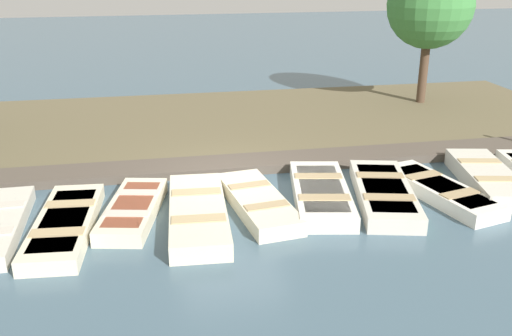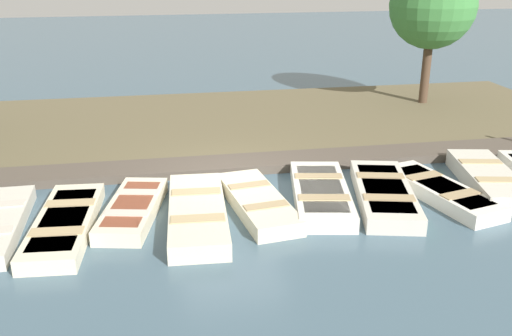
{
  "view_description": "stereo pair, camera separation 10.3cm",
  "coord_description": "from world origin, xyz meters",
  "px_view_note": "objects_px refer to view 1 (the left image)",
  "views": [
    {
      "loc": [
        12.17,
        -1.73,
        5.13
      ],
      "look_at": [
        0.56,
        0.48,
        0.65
      ],
      "focal_mm": 40.0,
      "sensor_mm": 36.0,
      "label": 1
    },
    {
      "loc": [
        12.19,
        -1.63,
        5.13
      ],
      "look_at": [
        0.56,
        0.48,
        0.65
      ],
      "focal_mm": 40.0,
      "sensor_mm": 36.0,
      "label": 2
    }
  ],
  "objects_px": {
    "rowboat_2": "(65,224)",
    "rowboat_8": "(440,190)",
    "rowboat_5": "(258,202)",
    "rowboat_6": "(321,193)",
    "rowboat_3": "(133,209)",
    "rowboat_9": "(487,178)",
    "rowboat_7": "(384,193)",
    "park_tree_left": "(430,6)",
    "rowboat_4": "(198,213)"
  },
  "relations": [
    {
      "from": "rowboat_7",
      "to": "rowboat_8",
      "type": "distance_m",
      "value": 1.31
    },
    {
      "from": "rowboat_6",
      "to": "rowboat_9",
      "type": "height_order",
      "value": "rowboat_9"
    },
    {
      "from": "rowboat_3",
      "to": "rowboat_9",
      "type": "bearing_deg",
      "value": 103.1
    },
    {
      "from": "rowboat_5",
      "to": "rowboat_2",
      "type": "bearing_deg",
      "value": -93.27
    },
    {
      "from": "rowboat_2",
      "to": "rowboat_6",
      "type": "bearing_deg",
      "value": 99.48
    },
    {
      "from": "rowboat_4",
      "to": "rowboat_7",
      "type": "distance_m",
      "value": 4.12
    },
    {
      "from": "rowboat_3",
      "to": "park_tree_left",
      "type": "bearing_deg",
      "value": 138.63
    },
    {
      "from": "rowboat_5",
      "to": "rowboat_9",
      "type": "xyz_separation_m",
      "value": [
        -0.27,
        5.51,
        0.04
      ]
    },
    {
      "from": "rowboat_8",
      "to": "park_tree_left",
      "type": "relative_size",
      "value": 0.66
    },
    {
      "from": "rowboat_3",
      "to": "rowboat_5",
      "type": "relative_size",
      "value": 0.93
    },
    {
      "from": "rowboat_4",
      "to": "rowboat_6",
      "type": "height_order",
      "value": "rowboat_4"
    },
    {
      "from": "rowboat_5",
      "to": "rowboat_6",
      "type": "distance_m",
      "value": 1.45
    },
    {
      "from": "rowboat_3",
      "to": "rowboat_8",
      "type": "distance_m",
      "value": 6.72
    },
    {
      "from": "rowboat_6",
      "to": "rowboat_8",
      "type": "relative_size",
      "value": 1.04
    },
    {
      "from": "rowboat_5",
      "to": "rowboat_6",
      "type": "bearing_deg",
      "value": 88.73
    },
    {
      "from": "rowboat_5",
      "to": "park_tree_left",
      "type": "distance_m",
      "value": 10.97
    },
    {
      "from": "rowboat_5",
      "to": "rowboat_7",
      "type": "height_order",
      "value": "rowboat_7"
    },
    {
      "from": "rowboat_5",
      "to": "rowboat_8",
      "type": "xyz_separation_m",
      "value": [
        0.14,
        4.11,
        -0.0
      ]
    },
    {
      "from": "rowboat_5",
      "to": "rowboat_6",
      "type": "relative_size",
      "value": 0.93
    },
    {
      "from": "rowboat_7",
      "to": "rowboat_9",
      "type": "bearing_deg",
      "value": 110.85
    },
    {
      "from": "rowboat_4",
      "to": "rowboat_8",
      "type": "relative_size",
      "value": 1.09
    },
    {
      "from": "rowboat_9",
      "to": "park_tree_left",
      "type": "height_order",
      "value": "park_tree_left"
    },
    {
      "from": "rowboat_3",
      "to": "rowboat_7",
      "type": "distance_m",
      "value": 5.41
    },
    {
      "from": "rowboat_8",
      "to": "rowboat_3",
      "type": "bearing_deg",
      "value": -106.27
    },
    {
      "from": "rowboat_3",
      "to": "rowboat_8",
      "type": "height_order",
      "value": "rowboat_8"
    },
    {
      "from": "rowboat_2",
      "to": "rowboat_5",
      "type": "height_order",
      "value": "rowboat_5"
    },
    {
      "from": "rowboat_3",
      "to": "rowboat_6",
      "type": "relative_size",
      "value": 0.86
    },
    {
      "from": "rowboat_5",
      "to": "rowboat_7",
      "type": "xyz_separation_m",
      "value": [
        0.07,
        2.81,
        0.01
      ]
    },
    {
      "from": "rowboat_7",
      "to": "park_tree_left",
      "type": "bearing_deg",
      "value": 162.68
    },
    {
      "from": "park_tree_left",
      "to": "rowboat_9",
      "type": "bearing_deg",
      "value": -14.19
    },
    {
      "from": "rowboat_5",
      "to": "rowboat_3",
      "type": "bearing_deg",
      "value": -101.01
    },
    {
      "from": "rowboat_6",
      "to": "rowboat_8",
      "type": "distance_m",
      "value": 2.69
    },
    {
      "from": "rowboat_6",
      "to": "rowboat_7",
      "type": "distance_m",
      "value": 1.39
    },
    {
      "from": "rowboat_7",
      "to": "rowboat_8",
      "type": "bearing_deg",
      "value": 100.77
    },
    {
      "from": "rowboat_6",
      "to": "rowboat_4",
      "type": "bearing_deg",
      "value": -68.77
    },
    {
      "from": "rowboat_3",
      "to": "park_tree_left",
      "type": "relative_size",
      "value": 0.59
    },
    {
      "from": "rowboat_5",
      "to": "rowboat_6",
      "type": "xyz_separation_m",
      "value": [
        -0.17,
        1.44,
        0.01
      ]
    },
    {
      "from": "rowboat_3",
      "to": "rowboat_9",
      "type": "distance_m",
      "value": 8.11
    },
    {
      "from": "rowboat_2",
      "to": "rowboat_8",
      "type": "xyz_separation_m",
      "value": [
        -0.18,
        8.01,
        0.01
      ]
    },
    {
      "from": "rowboat_4",
      "to": "park_tree_left",
      "type": "relative_size",
      "value": 0.72
    },
    {
      "from": "rowboat_2",
      "to": "park_tree_left",
      "type": "distance_m",
      "value": 14.06
    },
    {
      "from": "rowboat_9",
      "to": "rowboat_3",
      "type": "bearing_deg",
      "value": -77.56
    },
    {
      "from": "rowboat_8",
      "to": "park_tree_left",
      "type": "bearing_deg",
      "value": 143.19
    },
    {
      "from": "rowboat_3",
      "to": "rowboat_9",
      "type": "relative_size",
      "value": 0.9
    },
    {
      "from": "rowboat_8",
      "to": "rowboat_7",
      "type": "bearing_deg",
      "value": -106.74
    },
    {
      "from": "rowboat_2",
      "to": "rowboat_6",
      "type": "distance_m",
      "value": 5.36
    },
    {
      "from": "rowboat_7",
      "to": "rowboat_2",
      "type": "bearing_deg",
      "value": -74.3
    },
    {
      "from": "rowboat_6",
      "to": "rowboat_7",
      "type": "bearing_deg",
      "value": 90.45
    },
    {
      "from": "rowboat_9",
      "to": "park_tree_left",
      "type": "xyz_separation_m",
      "value": [
        -7.2,
        1.82,
        3.24
      ]
    },
    {
      "from": "rowboat_6",
      "to": "rowboat_9",
      "type": "bearing_deg",
      "value": 101.97
    }
  ]
}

